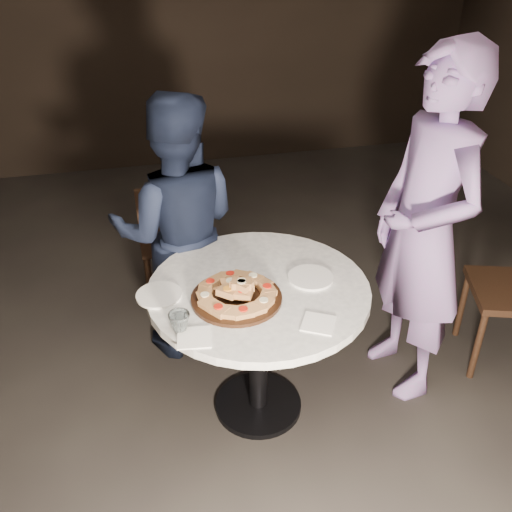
# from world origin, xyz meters

# --- Properties ---
(floor) EXTENTS (7.00, 7.00, 0.00)m
(floor) POSITION_xyz_m (0.00, 0.00, 0.00)
(floor) COLOR black
(floor) RESTS_ON ground
(table) EXTENTS (1.29, 1.29, 0.75)m
(table) POSITION_xyz_m (0.12, 0.12, 0.61)
(table) COLOR black
(table) RESTS_ON ground
(serving_board) EXTENTS (0.49, 0.49, 0.02)m
(serving_board) POSITION_xyz_m (-0.00, 0.05, 0.76)
(serving_board) COLOR black
(serving_board) RESTS_ON table
(focaccia_pile) EXTENTS (0.35, 0.35, 0.09)m
(focaccia_pile) POSITION_xyz_m (0.00, 0.05, 0.79)
(focaccia_pile) COLOR #A67140
(focaccia_pile) RESTS_ON serving_board
(plate_left) EXTENTS (0.25, 0.25, 0.01)m
(plate_left) POSITION_xyz_m (-0.32, 0.15, 0.75)
(plate_left) COLOR white
(plate_left) RESTS_ON table
(plate_right) EXTENTS (0.25, 0.25, 0.01)m
(plate_right) POSITION_xyz_m (0.36, 0.13, 0.76)
(plate_right) COLOR white
(plate_right) RESTS_ON table
(water_glass) EXTENTS (0.10, 0.10, 0.08)m
(water_glass) POSITION_xyz_m (-0.26, -0.10, 0.79)
(water_glass) COLOR silver
(water_glass) RESTS_ON table
(napkin_near) EXTENTS (0.15, 0.15, 0.01)m
(napkin_near) POSITION_xyz_m (-0.21, -0.17, 0.75)
(napkin_near) COLOR white
(napkin_near) RESTS_ON table
(napkin_far) EXTENTS (0.18, 0.18, 0.01)m
(napkin_far) POSITION_xyz_m (0.29, -0.19, 0.75)
(napkin_far) COLOR white
(napkin_far) RESTS_ON table
(chair_far) EXTENTS (0.41, 0.43, 0.86)m
(chair_far) POSITION_xyz_m (-0.17, 1.14, 0.50)
(chair_far) COLOR black
(chair_far) RESTS_ON ground
(diner_navy) EXTENTS (0.79, 0.66, 1.48)m
(diner_navy) POSITION_xyz_m (-0.17, 0.74, 0.74)
(diner_navy) COLOR black
(diner_navy) RESTS_ON ground
(diner_teal) EXTENTS (0.49, 0.69, 1.77)m
(diner_teal) POSITION_xyz_m (0.93, 0.18, 0.88)
(diner_teal) COLOR slate
(diner_teal) RESTS_ON ground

